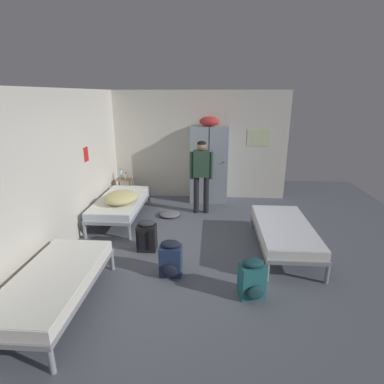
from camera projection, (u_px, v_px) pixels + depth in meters
ground_plane at (191, 249)px, 5.34m from camera, size 9.12×9.12×0.00m
room_backdrop at (135, 158)px, 6.20m from camera, size 4.37×5.76×2.67m
locker_bank at (209, 163)px, 7.47m from camera, size 0.90×0.55×2.07m
shelf_unit at (125, 188)px, 7.64m from camera, size 0.38×0.30×0.57m
bed_right at (284, 230)px, 5.16m from camera, size 0.90×1.90×0.49m
bed_left_front at (53, 282)px, 3.75m from camera, size 0.90×1.90×0.49m
bed_left_rear at (120, 203)px, 6.46m from camera, size 0.90×1.90×0.49m
bedding_heap at (121, 197)px, 6.13m from camera, size 0.65×0.76×0.22m
person_traveler at (201, 170)px, 6.68m from camera, size 0.51×0.21×1.63m
water_bottle at (121, 174)px, 7.56m from camera, size 0.06×0.06×0.25m
lotion_bottle at (126, 176)px, 7.50m from camera, size 0.05×0.05×0.18m
backpack_teal at (252, 279)px, 4.01m from camera, size 0.37×0.38×0.55m
backpack_navy at (171, 259)px, 4.50m from camera, size 0.33×0.34×0.55m
backpack_black at (147, 236)px, 5.24m from camera, size 0.32×0.34×0.55m
clothes_pile_grey at (170, 214)px, 6.75m from camera, size 0.45×0.43×0.09m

